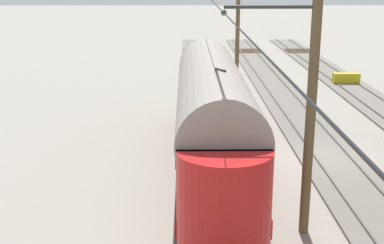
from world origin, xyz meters
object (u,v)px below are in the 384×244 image
object	(u,v)px
catenary_pole_mid_near	(308,114)
track_end_bumper	(346,79)
catenary_pole_foreground	(236,32)
vintage_streetcar	(212,112)

from	to	relation	value
catenary_pole_mid_near	track_end_bumper	xyz separation A→B (m)	(-7.64, -21.38, -3.23)
catenary_pole_foreground	track_end_bumper	bearing A→B (deg)	179.22
vintage_streetcar	catenary_pole_foreground	bearing A→B (deg)	-98.52
catenary_pole_foreground	track_end_bumper	xyz separation A→B (m)	(-7.64, 0.10, -3.23)
track_end_bumper	catenary_pole_foreground	bearing A→B (deg)	-0.78
vintage_streetcar	catenary_pole_mid_near	size ratio (longest dim) A/B	2.29
catenary_pole_mid_near	track_end_bumper	world-z (taller)	catenary_pole_mid_near
vintage_streetcar	catenary_pole_foreground	xyz separation A→B (m)	(-2.41, -16.07, 1.38)
vintage_streetcar	catenary_pole_foreground	size ratio (longest dim) A/B	2.29
vintage_streetcar	catenary_pole_mid_near	xyz separation A→B (m)	(-2.41, 5.42, 1.38)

